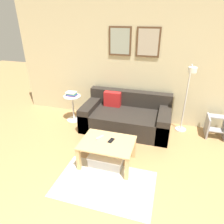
% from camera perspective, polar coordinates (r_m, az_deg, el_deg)
% --- Properties ---
extents(wall_back, '(5.60, 0.09, 2.55)m').
position_cam_1_polar(wall_back, '(4.33, 7.68, 13.51)').
color(wall_back, '#C6BC93').
rests_on(wall_back, ground_plane).
extents(area_rug, '(1.42, 0.89, 0.01)m').
position_cam_1_polar(area_rug, '(3.08, -2.05, -19.76)').
color(area_rug, beige).
rests_on(area_rug, ground_plane).
extents(couch, '(1.79, 0.95, 0.73)m').
position_cam_1_polar(couch, '(4.24, 4.07, -1.38)').
color(couch, '#28231E').
rests_on(couch, ground_plane).
extents(coffee_table, '(0.84, 0.62, 0.41)m').
position_cam_1_polar(coffee_table, '(3.21, -1.35, -9.69)').
color(coffee_table, tan).
rests_on(coffee_table, ground_plane).
extents(storage_bin, '(0.55, 0.46, 0.19)m').
position_cam_1_polar(storage_bin, '(3.38, -1.32, -12.82)').
color(storage_bin, '#B2B2B7').
rests_on(storage_bin, ground_plane).
extents(floor_lamp, '(0.23, 0.48, 1.41)m').
position_cam_1_polar(floor_lamp, '(4.03, 20.75, 4.95)').
color(floor_lamp, silver).
rests_on(floor_lamp, ground_plane).
extents(side_table, '(0.38, 0.38, 0.60)m').
position_cam_1_polar(side_table, '(4.59, -11.11, 1.78)').
color(side_table, white).
rests_on(side_table, ground_plane).
extents(book_stack, '(0.25, 0.20, 0.08)m').
position_cam_1_polar(book_stack, '(4.50, -11.47, 5.10)').
color(book_stack, '#8C4C93').
rests_on(book_stack, side_table).
extents(remote_control, '(0.11, 0.15, 0.02)m').
position_cam_1_polar(remote_control, '(3.26, -3.52, -7.29)').
color(remote_control, '#99999E').
rests_on(remote_control, coffee_table).
extents(cell_phone, '(0.09, 0.15, 0.01)m').
position_cam_1_polar(cell_phone, '(3.20, -0.25, -8.14)').
color(cell_phone, black).
rests_on(cell_phone, coffee_table).
extents(step_stool, '(0.36, 0.39, 0.42)m').
position_cam_1_polar(step_stool, '(4.47, 27.62, -3.60)').
color(step_stool, '#99999E').
rests_on(step_stool, ground_plane).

